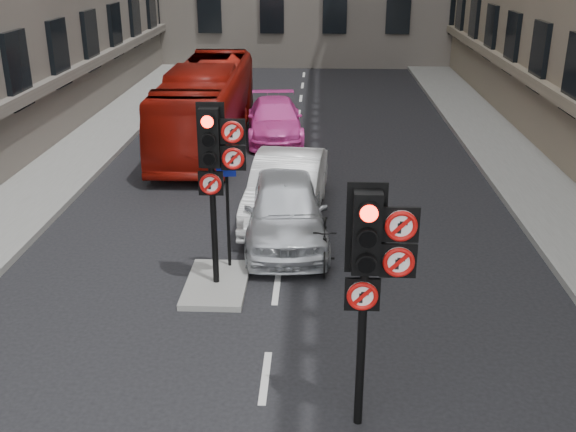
# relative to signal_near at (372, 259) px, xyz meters

# --- Properties ---
(pavement_left) EXTENTS (3.00, 50.00, 0.16)m
(pavement_left) POSITION_rel_signal_near_xyz_m (-8.69, 11.01, -2.50)
(pavement_left) COLOR gray
(pavement_left) RESTS_ON ground
(pavement_right) EXTENTS (3.00, 50.00, 0.16)m
(pavement_right) POSITION_rel_signal_near_xyz_m (5.71, 11.01, -2.50)
(pavement_right) COLOR gray
(pavement_right) RESTS_ON ground
(centre_island) EXTENTS (1.20, 2.00, 0.12)m
(centre_island) POSITION_rel_signal_near_xyz_m (-2.69, 4.01, -2.52)
(centre_island) COLOR gray
(centre_island) RESTS_ON ground
(signal_near) EXTENTS (0.91, 0.40, 3.58)m
(signal_near) POSITION_rel_signal_near_xyz_m (0.00, 0.00, 0.00)
(signal_near) COLOR black
(signal_near) RESTS_ON ground
(signal_far) EXTENTS (0.91, 0.40, 3.58)m
(signal_far) POSITION_rel_signal_near_xyz_m (-2.60, 4.00, 0.12)
(signal_far) COLOR black
(signal_far) RESTS_ON centre_island
(car_silver) EXTENTS (2.16, 4.65, 1.54)m
(car_silver) POSITION_rel_signal_near_xyz_m (-1.43, 6.40, -1.81)
(car_silver) COLOR #B8BBC0
(car_silver) RESTS_ON ground
(car_white) EXTENTS (2.05, 4.83, 1.55)m
(car_white) POSITION_rel_signal_near_xyz_m (-1.45, 7.83, -1.81)
(car_white) COLOR white
(car_white) RESTS_ON ground
(car_pink) EXTENTS (2.28, 4.74, 1.33)m
(car_pink) POSITION_rel_signal_near_xyz_m (-2.22, 15.23, -1.92)
(car_pink) COLOR #EA45AF
(car_pink) RESTS_ON ground
(bus_red) EXTENTS (2.40, 9.78, 2.72)m
(bus_red) POSITION_rel_signal_near_xyz_m (-4.46, 14.44, -1.22)
(bus_red) COLOR maroon
(bus_red) RESTS_ON ground
(motorcycle) EXTENTS (0.48, 1.67, 1.00)m
(motorcycle) POSITION_rel_signal_near_xyz_m (-0.55, 5.01, -2.08)
(motorcycle) COLOR black
(motorcycle) RESTS_ON ground
(motorcyclist) EXTENTS (0.69, 0.58, 1.60)m
(motorcyclist) POSITION_rel_signal_near_xyz_m (0.21, 5.01, -1.78)
(motorcyclist) COLOR black
(motorcyclist) RESTS_ON ground
(info_sign) EXTENTS (0.39, 0.13, 2.28)m
(info_sign) POSITION_rel_signal_near_xyz_m (-2.51, 4.74, -0.99)
(info_sign) COLOR black
(info_sign) RESTS_ON centre_island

